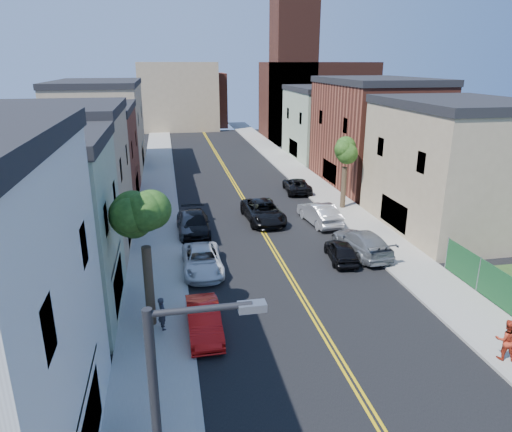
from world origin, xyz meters
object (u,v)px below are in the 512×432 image
black_car_left (195,224)px  silver_car_right (319,213)px  dark_car_right_far (297,185)px  pedestrian_right (506,340)px  black_car_right (341,251)px  black_suv_lane (263,211)px  grey_car_left (190,223)px  white_pickup (202,260)px  grey_car_right (361,242)px  pedestrian_left (162,313)px  red_sedan (204,320)px

black_car_left → silver_car_right: bearing=3.4°
dark_car_right_far → pedestrian_right: 27.68m
black_car_right → black_suv_lane: black_suv_lane is taller
black_car_left → pedestrian_right: size_ratio=2.89×
silver_car_right → dark_car_right_far: size_ratio=1.04×
black_car_right → black_suv_lane: bearing=-62.1°
silver_car_right → pedestrian_right: (2.05, -18.40, 0.22)m
grey_car_left → pedestrian_right: 21.73m
silver_car_right → black_suv_lane: bearing=-24.2°
white_pickup → grey_car_right: (10.50, 0.70, 0.10)m
black_suv_lane → pedestrian_left: 16.65m
grey_car_left → dark_car_right_far: bearing=40.1°
silver_car_right → grey_car_left: bearing=-4.2°
grey_car_right → pedestrian_right: (1.25, -12.08, 0.26)m
white_pickup → grey_car_left: bearing=93.2°
black_car_left → pedestrian_left: bearing=-99.2°
grey_car_right → pedestrian_left: pedestrian_left is taller
dark_car_right_far → grey_car_left: bearing=46.5°
grey_car_left → black_car_right: 11.38m
grey_car_left → grey_car_right: grey_car_left is taller
dark_car_right_far → black_car_left: bearing=47.4°
black_car_right → dark_car_right_far: size_ratio=0.80×
white_pickup → pedestrian_left: 6.71m
grey_car_right → pedestrian_right: pedestrian_right is taller
white_pickup → black_car_left: (-0.02, 6.65, 0.06)m
dark_car_right_far → black_suv_lane: 9.33m
pedestrian_right → dark_car_right_far: bearing=-67.1°
silver_car_right → black_suv_lane: 4.42m
pedestrian_right → red_sedan: bearing=-0.0°
red_sedan → white_pickup: size_ratio=0.85×
grey_car_right → white_pickup: bearing=-2.0°
grey_car_right → red_sedan: bearing=28.6°
pedestrian_right → black_suv_lane: bearing=-52.2°
white_pickup → black_car_right: white_pickup is taller
black_car_right → silver_car_right: size_ratio=0.77×
white_pickup → black_suv_lane: 10.04m
pedestrian_right → silver_car_right: bearing=-63.4°
grey_car_right → black_car_right: 1.89m
grey_car_right → black_car_left: bearing=-35.3°
black_car_right → white_pickup: bearing=6.0°
red_sedan → dark_car_right_far: bearing=64.0°
white_pickup → dark_car_right_far: bearing=57.7°
black_car_right → pedestrian_right: bearing=111.3°
red_sedan → pedestrian_left: size_ratio=2.65×
pedestrian_right → pedestrian_left: bearing=0.4°
dark_car_right_far → black_car_right: bearing=89.0°
silver_car_right → dark_car_right_far: bearing=-101.0°
white_pickup → grey_car_left: 6.71m
white_pickup → black_car_right: size_ratio=1.29×
grey_car_right → black_suv_lane: size_ratio=0.95×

